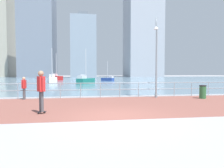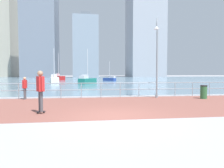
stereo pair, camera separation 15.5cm
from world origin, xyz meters
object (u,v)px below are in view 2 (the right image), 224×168
lamppost (157,54)px  bystander (25,86)px  sailboat_ivory (58,77)px  sailboat_navy (110,79)px  skateboarder (40,88)px  trash_bin (204,92)px  sailboat_blue (87,80)px  sailboat_teal (54,79)px

lamppost → bystander: 9.26m
lamppost → sailboat_ivory: sailboat_ivory is taller
sailboat_navy → sailboat_ivory: (-12.38, 7.43, 0.23)m
lamppost → sailboat_navy: size_ratio=1.27×
skateboarder → trash_bin: size_ratio=1.99×
bystander → lamppost: bearing=-2.5°
skateboarder → sailboat_navy: size_ratio=0.42×
sailboat_navy → sailboat_blue: sailboat_blue is taller
sailboat_navy → sailboat_blue: bearing=-113.6°
skateboarder → trash_bin: (9.92, 3.78, -0.65)m
sailboat_teal → sailboat_blue: 9.04m
sailboat_blue → bystander: bearing=-102.5°
skateboarder → sailboat_ivory: (-4.74, 44.50, -0.47)m
lamppost → sailboat_teal: sailboat_teal is taller
skateboarder → sailboat_navy: (7.64, 37.07, -0.70)m
trash_bin → sailboat_navy: 33.37m
sailboat_teal → sailboat_ivory: size_ratio=0.96×
bystander → skateboarder: bearing=-68.0°
skateboarder → sailboat_navy: 37.86m
skateboarder → sailboat_ivory: 44.76m
sailboat_navy → sailboat_teal: bearing=-154.1°
skateboarder → sailboat_ivory: bearing=96.1°
lamppost → sailboat_blue: sailboat_blue is taller
sailboat_navy → sailboat_ivory: 14.44m
bystander → sailboat_navy: bearing=73.1°
sailboat_ivory → sailboat_blue: 20.81m
bystander → sailboat_ivory: sailboat_ivory is taller
sailboat_teal → sailboat_blue: sailboat_teal is taller
trash_bin → sailboat_teal: (-13.83, 27.67, 0.16)m
skateboarder → sailboat_blue: sailboat_blue is taller
lamppost → sailboat_ivory: bearing=106.3°
trash_bin → sailboat_blue: sailboat_blue is taller
lamppost → skateboarder: (-6.92, -4.71, -2.00)m
sailboat_blue → sailboat_teal: bearing=133.8°
sailboat_teal → sailboat_navy: 12.84m
trash_bin → sailboat_blue: bearing=109.7°
lamppost → trash_bin: (3.00, -0.93, -2.65)m
sailboat_teal → sailboat_ivory: bearing=93.6°
sailboat_teal → sailboat_navy: (11.55, 5.62, -0.20)m
trash_bin → sailboat_teal: 30.94m
sailboat_ivory → sailboat_navy: bearing=-31.0°
lamppost → sailboat_navy: (0.73, 32.36, -2.69)m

